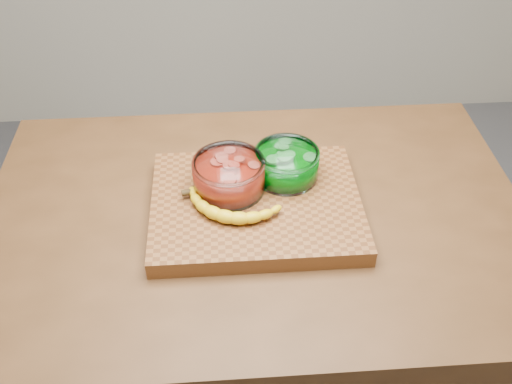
{
  "coord_description": "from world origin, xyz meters",
  "views": [
    {
      "loc": [
        -0.06,
        -0.9,
        1.76
      ],
      "look_at": [
        0.0,
        0.0,
        0.96
      ],
      "focal_mm": 40.0,
      "sensor_mm": 36.0,
      "label": 1
    }
  ],
  "objects": [
    {
      "name": "cutting_board",
      "position": [
        0.0,
        0.0,
        0.92
      ],
      "size": [
        0.45,
        0.35,
        0.04
      ],
      "primitive_type": "cube",
      "color": "brown",
      "rests_on": "counter"
    },
    {
      "name": "banana",
      "position": [
        -0.05,
        -0.03,
        0.96
      ],
      "size": [
        0.23,
        0.14,
        0.03
      ],
      "primitive_type": null,
      "color": "gold",
      "rests_on": "cutting_board"
    },
    {
      "name": "bowl_green",
      "position": [
        0.07,
        0.07,
        0.97
      ],
      "size": [
        0.14,
        0.14,
        0.07
      ],
      "color": "white",
      "rests_on": "cutting_board"
    },
    {
      "name": "counter",
      "position": [
        0.0,
        0.0,
        0.45
      ],
      "size": [
        1.2,
        0.8,
        0.9
      ],
      "primitive_type": "cube",
      "color": "#503018",
      "rests_on": "ground"
    },
    {
      "name": "bowl_red",
      "position": [
        -0.06,
        0.04,
        0.98
      ],
      "size": [
        0.16,
        0.16,
        0.07
      ],
      "color": "white",
      "rests_on": "cutting_board"
    }
  ]
}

